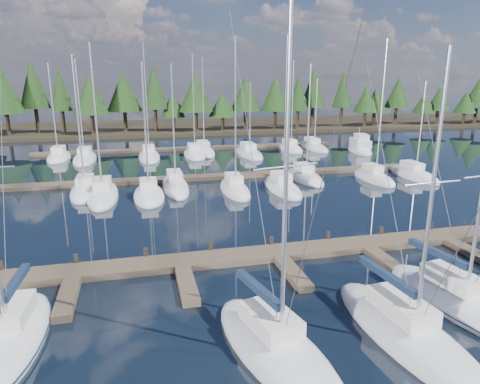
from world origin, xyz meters
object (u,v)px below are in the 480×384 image
object	(u,v)px
motor_yacht_right	(360,148)
front_sailboat_2	(275,347)
main_dock	(279,257)
front_sailboat_3	(406,333)
front_sailboat_1	(12,338)
front_sailboat_4	(456,302)

from	to	relation	value
motor_yacht_right	front_sailboat_2	bearing A→B (deg)	-122.64
main_dock	front_sailboat_3	size ratio (longest dim) A/B	3.44
main_dock	motor_yacht_right	bearing A→B (deg)	54.66
front_sailboat_2	motor_yacht_right	distance (m)	52.13
main_dock	front_sailboat_3	world-z (taller)	front_sailboat_3
motor_yacht_right	main_dock	bearing A→B (deg)	-125.34
front_sailboat_1	front_sailboat_3	bearing A→B (deg)	-12.42
main_dock	motor_yacht_right	world-z (taller)	motor_yacht_right
front_sailboat_2	motor_yacht_right	bearing A→B (deg)	57.36
main_dock	front_sailboat_1	bearing A→B (deg)	-158.09
front_sailboat_1	main_dock	bearing A→B (deg)	21.91
motor_yacht_right	front_sailboat_1	bearing A→B (deg)	-133.55
main_dock	front_sailboat_2	world-z (taller)	front_sailboat_2
main_dock	motor_yacht_right	size ratio (longest dim) A/B	4.81
front_sailboat_2	front_sailboat_4	size ratio (longest dim) A/B	1.17
main_dock	front_sailboat_1	distance (m)	14.80
front_sailboat_3	front_sailboat_4	bearing A→B (deg)	23.65
front_sailboat_4	front_sailboat_1	bearing A→B (deg)	174.82
front_sailboat_3	front_sailboat_2	bearing A→B (deg)	176.22
front_sailboat_4	motor_yacht_right	xyz separation A→B (m)	(18.31, 42.52, 0.21)
main_dock	front_sailboat_2	xyz separation A→B (m)	(-3.19, -8.74, 0.09)
front_sailboat_4	motor_yacht_right	bearing A→B (deg)	66.71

